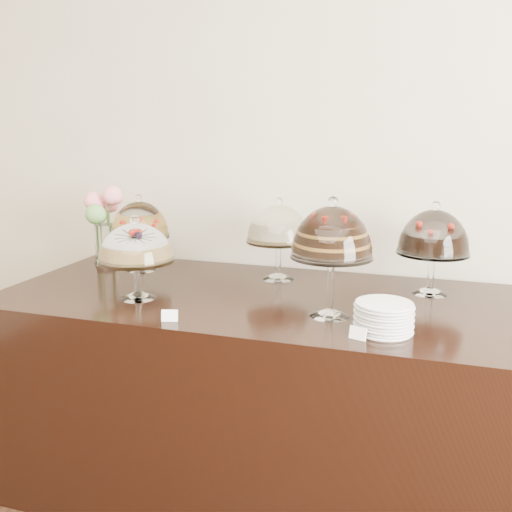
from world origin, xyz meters
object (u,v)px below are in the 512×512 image
(cake_stand_sugar_sponge, at_px, (136,246))
(cake_stand_cheesecake, at_px, (278,227))
(cake_stand_choco_layer, at_px, (332,236))
(cake_stand_dark_choco, at_px, (434,236))
(cake_stand_fruit_tart, at_px, (140,223))
(flower_vase, at_px, (104,221))
(display_counter, at_px, (259,393))
(plate_stack, at_px, (384,317))

(cake_stand_sugar_sponge, relative_size, cake_stand_cheesecake, 0.91)
(cake_stand_choco_layer, height_order, cake_stand_dark_choco, cake_stand_choco_layer)
(cake_stand_fruit_tart, bearing_deg, cake_stand_dark_choco, 0.69)
(cake_stand_cheesecake, distance_m, flower_vase, 0.93)
(display_counter, distance_m, cake_stand_cheesecake, 0.75)
(cake_stand_cheesecake, bearing_deg, cake_stand_dark_choco, -2.84)
(cake_stand_sugar_sponge, bearing_deg, cake_stand_dark_choco, 20.95)
(cake_stand_choco_layer, bearing_deg, flower_vase, 159.77)
(plate_stack, bearing_deg, cake_stand_fruit_tart, 157.07)
(cake_stand_cheesecake, bearing_deg, cake_stand_fruit_tart, -175.82)
(cake_stand_dark_choco, distance_m, flower_vase, 1.61)
(cake_stand_sugar_sponge, distance_m, cake_stand_dark_choco, 1.24)
(cake_stand_choco_layer, relative_size, cake_stand_cheesecake, 1.18)
(cake_stand_choco_layer, relative_size, plate_stack, 2.25)
(cake_stand_choco_layer, bearing_deg, display_counter, 151.54)
(cake_stand_fruit_tart, height_order, plate_stack, cake_stand_fruit_tart)
(cake_stand_cheesecake, height_order, flower_vase, flower_vase)
(cake_stand_sugar_sponge, relative_size, plate_stack, 1.74)
(cake_stand_choco_layer, relative_size, cake_stand_fruit_tart, 1.20)
(display_counter, height_order, cake_stand_dark_choco, cake_stand_dark_choco)
(flower_vase, bearing_deg, cake_stand_cheesecake, -0.35)
(cake_stand_dark_choco, xyz_separation_m, plate_stack, (-0.14, -0.54, -0.20))
(flower_vase, bearing_deg, cake_stand_dark_choco, -1.41)
(cake_stand_fruit_tart, bearing_deg, cake_stand_choco_layer, -21.79)
(cake_stand_sugar_sponge, height_order, cake_stand_choco_layer, cake_stand_choco_layer)
(cake_stand_choco_layer, bearing_deg, plate_stack, -28.20)
(cake_stand_sugar_sponge, height_order, flower_vase, flower_vase)
(cake_stand_sugar_sponge, xyz_separation_m, cake_stand_dark_choco, (1.15, 0.44, 0.03))
(display_counter, bearing_deg, cake_stand_sugar_sponge, -156.98)
(display_counter, height_order, cake_stand_choco_layer, cake_stand_choco_layer)
(cake_stand_cheesecake, relative_size, plate_stack, 1.91)
(cake_stand_sugar_sponge, distance_m, cake_stand_fruit_tart, 0.48)
(flower_vase, relative_size, plate_stack, 2.03)
(display_counter, distance_m, plate_stack, 0.80)
(cake_stand_dark_choco, height_order, flower_vase, flower_vase)
(cake_stand_sugar_sponge, xyz_separation_m, flower_vase, (-0.46, 0.48, 0.01))
(cake_stand_sugar_sponge, bearing_deg, cake_stand_choco_layer, 1.27)
(display_counter, relative_size, cake_stand_fruit_tart, 5.81)
(flower_vase, bearing_deg, cake_stand_fruit_tart, -13.23)
(display_counter, xyz_separation_m, plate_stack, (0.54, -0.29, 0.50))
(cake_stand_sugar_sponge, bearing_deg, display_counter, 23.02)
(display_counter, relative_size, plate_stack, 10.95)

